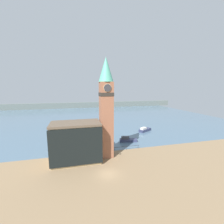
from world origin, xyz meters
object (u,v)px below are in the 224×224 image
mooring_bollard_near (120,153)px  pier_building (76,142)px  boat_far (145,130)px  clock_tower (106,106)px  boat_near (128,140)px

mooring_bollard_near → pier_building: bearing=-175.9°
boat_far → mooring_bollard_near: (-16.78, -18.80, -0.37)m
pier_building → boat_far: 34.80m
clock_tower → boat_far: clock_tower is taller
boat_near → boat_far: boat_far is taller
mooring_bollard_near → boat_far: bearing=48.3°
boat_far → mooring_bollard_near: boat_far is taller
boat_far → mooring_bollard_near: 25.20m
clock_tower → pier_building: bearing=-173.3°
mooring_bollard_near → boat_near: bearing=58.6°
pier_building → boat_near: size_ratio=1.94×
boat_near → mooring_bollard_near: boat_near is taller
clock_tower → boat_near: size_ratio=4.17×
boat_near → boat_far: size_ratio=0.97×
pier_building → mooring_bollard_near: bearing=4.1°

